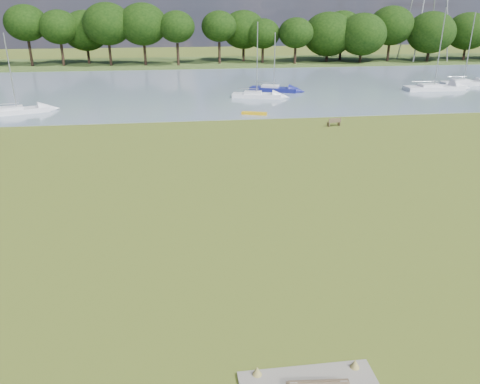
{
  "coord_description": "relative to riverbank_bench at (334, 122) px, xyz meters",
  "views": [
    {
      "loc": [
        -3.52,
        -23.72,
        10.71
      ],
      "look_at": [
        -0.61,
        -2.0,
        1.92
      ],
      "focal_mm": 35.0,
      "sensor_mm": 36.0,
      "label": 1
    }
  ],
  "objects": [
    {
      "name": "sailboat_4",
      "position": [
        19.58,
        17.54,
        0.13
      ],
      "size": [
        7.95,
        2.32,
        10.39
      ],
      "rotation": [
        0.0,
        0.0,
        0.01
      ],
      "color": "white",
      "rests_on": "river"
    },
    {
      "name": "tree_line",
      "position": [
        -5.03,
        49.8,
        6.16
      ],
      "size": [
        153.13,
        9.14,
        11.07
      ],
      "color": "black",
      "rests_on": "far_bank"
    },
    {
      "name": "riverbank_bench",
      "position": [
        0.0,
        0.0,
        0.0
      ],
      "size": [
        1.35,
        0.65,
        0.8
      ],
      "rotation": [
        0.0,
        0.0,
        0.21
      ],
      "color": "brown",
      "rests_on": "ground"
    },
    {
      "name": "far_bank",
      "position": [
        -11.09,
        53.8,
        -0.4
      ],
      "size": [
        220.0,
        20.0,
        0.4
      ],
      "primitive_type": "cube",
      "color": "#4C6626",
      "rests_on": "ground"
    },
    {
      "name": "sailboat_2",
      "position": [
        -31.5,
        9.67,
        0.1
      ],
      "size": [
        6.55,
        3.84,
        8.1
      ],
      "rotation": [
        0.0,
        0.0,
        0.35
      ],
      "color": "white",
      "rests_on": "river"
    },
    {
      "name": "river",
      "position": [
        -11.09,
        23.8,
        -0.4
      ],
      "size": [
        220.0,
        40.0,
        0.1
      ],
      "primitive_type": "cube",
      "color": "gray",
      "rests_on": "ground"
    },
    {
      "name": "sailboat_1",
      "position": [
        -1.95,
        19.43,
        0.12
      ],
      "size": [
        6.39,
        4.15,
        7.39
      ],
      "rotation": [
        0.0,
        0.0,
        -0.42
      ],
      "color": "navy",
      "rests_on": "river"
    },
    {
      "name": "sailboat_0",
      "position": [
        25.81,
        20.77,
        0.17
      ],
      "size": [
        6.43,
        1.94,
        9.75
      ],
      "rotation": [
        0.0,
        0.0,
        0.02
      ],
      "color": "white",
      "rests_on": "river"
    },
    {
      "name": "sailboat_3",
      "position": [
        -4.94,
        15.25,
        0.11
      ],
      "size": [
        6.25,
        3.22,
        8.83
      ],
      "rotation": [
        0.0,
        0.0,
        -0.27
      ],
      "color": "white",
      "rests_on": "river"
    },
    {
      "name": "kayak",
      "position": [
        -6.71,
        5.8,
        -0.22
      ],
      "size": [
        2.69,
        1.47,
        0.26
      ],
      "primitive_type": "cube",
      "rotation": [
        0.0,
        0.0,
        -0.34
      ],
      "color": "#DEA50D",
      "rests_on": "river"
    },
    {
      "name": "ground",
      "position": [
        -11.09,
        -18.2,
        -0.4
      ],
      "size": [
        220.0,
        220.0,
        0.0
      ],
      "primitive_type": "plane",
      "color": "olive"
    }
  ]
}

